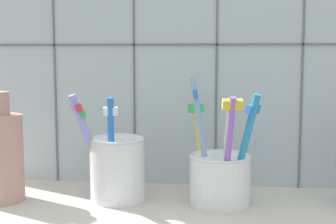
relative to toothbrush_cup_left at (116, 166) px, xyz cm
name	(u,v)px	position (x,y,z in cm)	size (l,w,h in cm)	color
counter_slab	(167,212)	(7.37, -1.45, -5.87)	(64.00, 22.00, 2.00)	#BCB7AD
tile_wall_back	(176,54)	(7.37, 10.55, 15.63)	(64.00, 2.20, 45.00)	#B2C1CC
toothbrush_cup_left	(116,166)	(0.00, 0.00, 0.00)	(9.96, 8.07, 15.25)	white
toothbrush_cup_right	(220,174)	(14.54, 0.06, -0.72)	(10.11, 12.09, 17.49)	white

